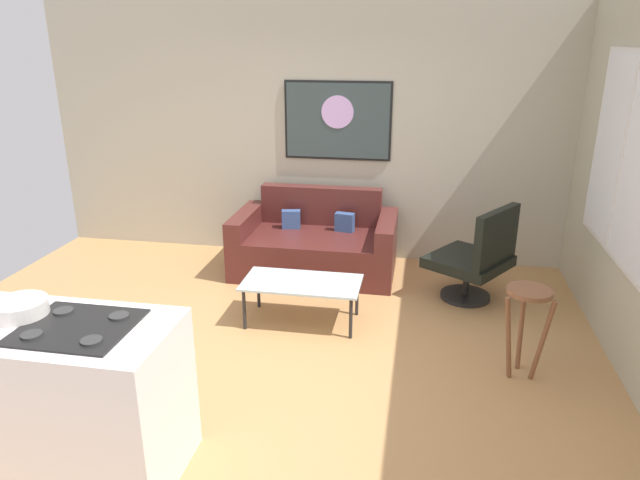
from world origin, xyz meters
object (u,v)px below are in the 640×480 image
(coffee_table, at_px, (302,285))
(armchair, at_px, (477,258))
(couch, at_px, (316,246))
(mixing_bowl, at_px, (20,309))
(bar_stool, at_px, (527,310))
(wall_painting, at_px, (338,121))

(coffee_table, relative_size, armchair, 1.09)
(couch, bearing_deg, mixing_bowl, -108.89)
(bar_stool, height_order, mixing_bowl, mixing_bowl)
(coffee_table, xyz_separation_m, bar_stool, (1.79, -0.54, 0.18))
(armchair, xyz_separation_m, wall_painting, (-1.49, 1.00, 1.11))
(coffee_table, distance_m, mixing_bowl, 2.37)
(couch, height_order, bar_stool, couch)
(armchair, distance_m, bar_stool, 1.29)
(couch, distance_m, bar_stool, 2.58)
(mixing_bowl, distance_m, wall_painting, 3.92)
(armchair, height_order, bar_stool, armchair)
(coffee_table, height_order, bar_stool, bar_stool)
(armchair, bearing_deg, bar_stool, -78.66)
(armchair, bearing_deg, wall_painting, 146.25)
(bar_stool, height_order, wall_painting, wall_painting)
(bar_stool, xyz_separation_m, mixing_bowl, (-2.97, -1.42, 0.44))
(bar_stool, bearing_deg, coffee_table, 163.12)
(bar_stool, relative_size, mixing_bowl, 2.36)
(armchair, bearing_deg, mixing_bowl, -135.41)
(wall_painting, bearing_deg, armchair, -33.75)
(mixing_bowl, bearing_deg, wall_painting, 71.56)
(armchair, xyz_separation_m, bar_stool, (0.25, -1.26, 0.09))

